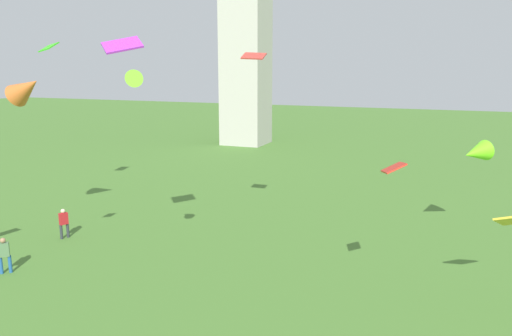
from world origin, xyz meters
TOP-DOWN VIEW (x-y plane):
  - person_0 at (-8.13, 15.50)m, footprint 0.52×0.51m
  - person_2 at (-9.05, 20.38)m, footprint 0.42×0.53m
  - kite_flying_0 at (-10.67, 20.13)m, footprint 2.32×1.40m
  - kite_flying_3 at (-2.48, 17.95)m, footprint 1.95×1.83m
  - kite_flying_4 at (-0.74, 16.15)m, footprint 1.32×1.33m
  - kite_flying_5 at (-13.50, 24.94)m, footprint 1.07×1.27m
  - kite_flying_6 at (1.31, 24.10)m, footprint 1.26×0.89m
  - kite_flying_8 at (12.69, 28.28)m, footprint 1.97×2.04m
  - kite_flying_9 at (9.39, 18.21)m, footprint 1.07×1.38m

SIDE VIEW (x-z plane):
  - person_2 at x=-9.05m, z-range 0.12..1.88m
  - person_0 at x=-8.13m, z-range 0.12..1.91m
  - kite_flying_8 at x=12.69m, z-range 4.53..5.82m
  - kite_flying_9 at x=9.39m, z-range 5.75..6.32m
  - kite_flying_0 at x=-10.67m, z-range 7.58..9.62m
  - kite_flying_4 at x=-0.74m, z-range 8.71..9.67m
  - kite_flying_6 at x=1.31m, z-range 10.12..10.54m
  - kite_flying_3 at x=-2.48m, z-range 10.27..11.16m
  - kite_flying_5 at x=-13.50m, z-range 10.67..11.40m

